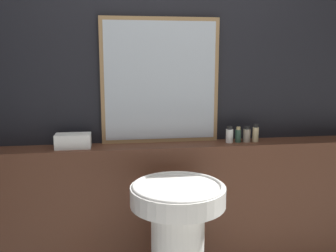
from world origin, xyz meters
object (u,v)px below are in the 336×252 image
object	(u,v)px
pedestal_sink	(178,244)
towel_stack	(73,141)
conditioner_bottle	(238,135)
lotion_bottle	(247,135)
shampoo_bottle	(229,135)
mirror	(160,81)
body_wash_bottle	(255,134)

from	to	relation	value
pedestal_sink	towel_stack	bearing A→B (deg)	141.39
conditioner_bottle	lotion_bottle	world-z (taller)	lotion_bottle
shampoo_bottle	lotion_bottle	xyz separation A→B (m)	(0.12, 0.00, -0.00)
mirror	conditioner_bottle	size ratio (longest dim) A/B	7.77
shampoo_bottle	body_wash_bottle	bearing A→B (deg)	0.00
mirror	pedestal_sink	bearing A→B (deg)	-87.79
pedestal_sink	conditioner_bottle	xyz separation A→B (m)	(0.49, 0.47, 0.50)
lotion_bottle	body_wash_bottle	size ratio (longest dim) A/B	0.89
towel_stack	body_wash_bottle	xyz separation A→B (m)	(1.20, 0.00, 0.01)
conditioner_bottle	lotion_bottle	size ratio (longest dim) A/B	0.98
towel_stack	body_wash_bottle	world-z (taller)	body_wash_bottle
pedestal_sink	conditioner_bottle	distance (m)	0.85
pedestal_sink	shampoo_bottle	bearing A→B (deg)	47.34
lotion_bottle	conditioner_bottle	bearing A→B (deg)	180.00
towel_stack	lotion_bottle	distance (m)	1.14
mirror	shampoo_bottle	distance (m)	0.58
conditioner_bottle	lotion_bottle	bearing A→B (deg)	0.00
towel_stack	conditioner_bottle	bearing A→B (deg)	0.00
pedestal_sink	conditioner_bottle	size ratio (longest dim) A/B	8.27
pedestal_sink	towel_stack	distance (m)	0.90
conditioner_bottle	body_wash_bottle	xyz separation A→B (m)	(0.12, 0.00, 0.01)
mirror	body_wash_bottle	size ratio (longest dim) A/B	6.77
mirror	towel_stack	distance (m)	0.68
pedestal_sink	lotion_bottle	world-z (taller)	lotion_bottle
towel_stack	pedestal_sink	bearing A→B (deg)	-38.61
mirror	conditioner_bottle	bearing A→B (deg)	-9.77
pedestal_sink	body_wash_bottle	size ratio (longest dim) A/B	7.21
pedestal_sink	body_wash_bottle	bearing A→B (deg)	37.37
mirror	shampoo_bottle	bearing A→B (deg)	-11.04
shampoo_bottle	conditioner_bottle	distance (m)	0.06
conditioner_bottle	shampoo_bottle	bearing A→B (deg)	180.00
mirror	lotion_bottle	size ratio (longest dim) A/B	7.60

